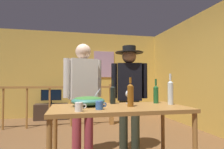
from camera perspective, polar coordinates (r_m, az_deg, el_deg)
back_wall at (r=6.08m, az=-9.29°, el=0.11°), size 5.07×0.10×2.61m
side_wall_right at (r=4.68m, az=25.30°, el=0.93°), size 0.10×5.07×2.61m
framed_picture at (r=6.12m, az=-2.41°, el=3.07°), size 0.64×0.03×0.82m
stair_railing at (r=4.73m, az=-12.61°, el=-7.46°), size 3.07×0.10×1.01m
tv_console at (r=5.80m, az=-17.68°, el=-10.46°), size 0.90×0.40×0.44m
flat_screen_tv at (r=5.72m, az=-17.66°, el=-5.95°), size 0.56×0.12×0.41m
serving_table at (r=2.17m, az=2.11°, el=-11.51°), size 1.49×0.77×0.79m
salad_bowl at (r=2.22m, az=-7.16°, el=-7.72°), size 0.38×0.38×0.20m
wine_glass at (r=2.44m, az=5.05°, el=-5.92°), size 0.09×0.09×0.17m
wine_bottle_amber at (r=2.14m, az=5.51°, el=-5.92°), size 0.07×0.07×0.32m
wine_bottle_clear at (r=2.42m, az=17.05°, el=-4.96°), size 0.07×0.07×0.37m
wine_bottle_green at (r=2.52m, az=12.98°, el=-5.58°), size 0.06×0.06×0.31m
wine_bottle_dark at (r=2.40m, az=0.26°, el=-5.85°), size 0.07×0.07×0.30m
mug_white at (r=1.82m, az=-9.80°, el=-9.51°), size 0.11×0.07×0.09m
mug_blue at (r=1.93m, az=-3.72°, el=-9.14°), size 0.11×0.08×0.08m
person_standing_left at (r=2.81m, az=-8.65°, el=-4.46°), size 0.56×0.31×1.62m
person_standing_right at (r=2.94m, az=5.18°, el=-4.34°), size 0.54×0.43×1.62m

